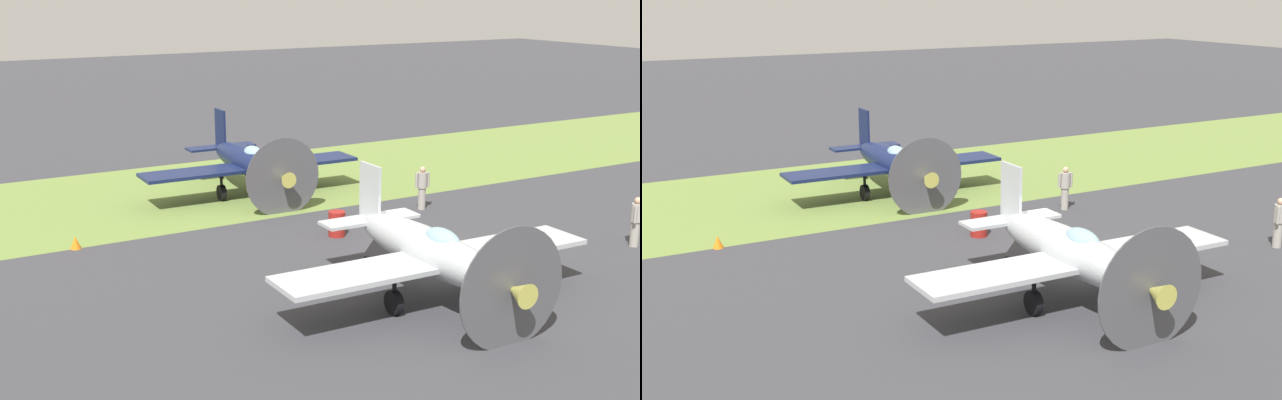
# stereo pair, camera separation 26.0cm
# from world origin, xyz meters

# --- Properties ---
(ground_plane) EXTENTS (160.00, 160.00, 0.00)m
(ground_plane) POSITION_xyz_m (0.00, 0.00, 0.00)
(ground_plane) COLOR #38383D
(grass_verge) EXTENTS (120.00, 11.00, 0.01)m
(grass_verge) POSITION_xyz_m (0.00, -12.29, 0.00)
(grass_verge) COLOR olive
(grass_verge) RESTS_ON ground
(airplane_lead) EXTENTS (9.70, 7.71, 3.47)m
(airplane_lead) POSITION_xyz_m (1.37, 2.92, 1.45)
(airplane_lead) COLOR #B2B7BC
(airplane_lead) RESTS_ON ground
(airplane_wingman) EXTENTS (9.40, 7.47, 3.37)m
(airplane_wingman) POSITION_xyz_m (0.67, -10.48, 1.41)
(airplane_wingman) COLOR #141E47
(airplane_wingman) RESTS_ON ground
(ground_crew_chief) EXTENTS (0.62, 0.38, 1.73)m
(ground_crew_chief) POSITION_xyz_m (-4.26, -5.00, 0.91)
(ground_crew_chief) COLOR #9E998E
(ground_crew_chief) RESTS_ON ground
(ground_crew_mechanic) EXTENTS (0.56, 0.38, 1.73)m
(ground_crew_mechanic) POSITION_xyz_m (-7.68, 2.44, 0.91)
(ground_crew_mechanic) COLOR #9E998E
(ground_crew_mechanic) RESTS_ON ground
(fuel_drum) EXTENTS (0.60, 0.60, 0.90)m
(fuel_drum) POSITION_xyz_m (0.50, -3.63, 0.45)
(fuel_drum) COLOR maroon
(fuel_drum) RESTS_ON ground
(runway_marker_cone) EXTENTS (0.36, 0.36, 0.44)m
(runway_marker_cone) POSITION_xyz_m (8.90, -6.80, 0.22)
(runway_marker_cone) COLOR orange
(runway_marker_cone) RESTS_ON ground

